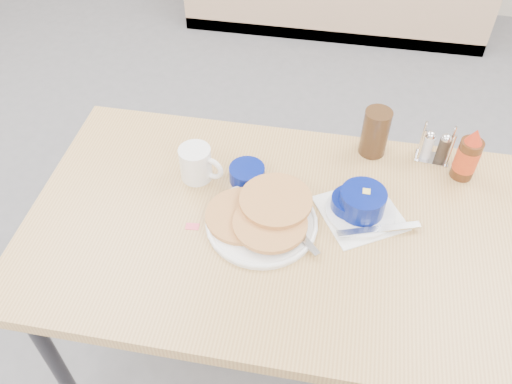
% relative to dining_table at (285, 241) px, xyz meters
% --- Properties ---
extents(dining_table, '(1.40, 0.80, 0.76)m').
position_rel_dining_table_xyz_m(dining_table, '(0.00, 0.00, 0.00)').
color(dining_table, tan).
rests_on(dining_table, ground).
extents(pancake_plate, '(0.32, 0.30, 0.05)m').
position_rel_dining_table_xyz_m(pancake_plate, '(-0.06, 0.00, 0.08)').
color(pancake_plate, white).
rests_on(pancake_plate, dining_table).
extents(coffee_mug, '(0.13, 0.09, 0.10)m').
position_rel_dining_table_xyz_m(coffee_mug, '(-0.28, 0.14, 0.12)').
color(coffee_mug, white).
rests_on(coffee_mug, dining_table).
extents(grits_setting, '(0.30, 0.28, 0.09)m').
position_rel_dining_table_xyz_m(grits_setting, '(0.19, 0.08, 0.10)').
color(grits_setting, white).
rests_on(grits_setting, dining_table).
extents(creamer_bowl, '(0.10, 0.10, 0.05)m').
position_rel_dining_table_xyz_m(creamer_bowl, '(-0.13, 0.15, 0.08)').
color(creamer_bowl, navy).
rests_on(creamer_bowl, dining_table).
extents(butter_bowl, '(0.11, 0.11, 0.05)m').
position_rel_dining_table_xyz_m(butter_bowl, '(0.16, 0.09, 0.09)').
color(butter_bowl, navy).
rests_on(butter_bowl, dining_table).
extents(amber_tumbler, '(0.10, 0.10, 0.15)m').
position_rel_dining_table_xyz_m(amber_tumbler, '(0.21, 0.34, 0.14)').
color(amber_tumbler, '#392312').
rests_on(amber_tumbler, dining_table).
extents(condiment_caddy, '(0.10, 0.07, 0.12)m').
position_rel_dining_table_xyz_m(condiment_caddy, '(0.39, 0.34, 0.10)').
color(condiment_caddy, silver).
rests_on(condiment_caddy, dining_table).
extents(syrup_bottle, '(0.07, 0.07, 0.17)m').
position_rel_dining_table_xyz_m(syrup_bottle, '(0.47, 0.28, 0.14)').
color(syrup_bottle, '#47230F').
rests_on(syrup_bottle, dining_table).
extents(sugar_wrapper, '(0.04, 0.03, 0.00)m').
position_rel_dining_table_xyz_m(sugar_wrapper, '(-0.24, -0.05, 0.06)').
color(sugar_wrapper, '#F9536C').
rests_on(sugar_wrapper, dining_table).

